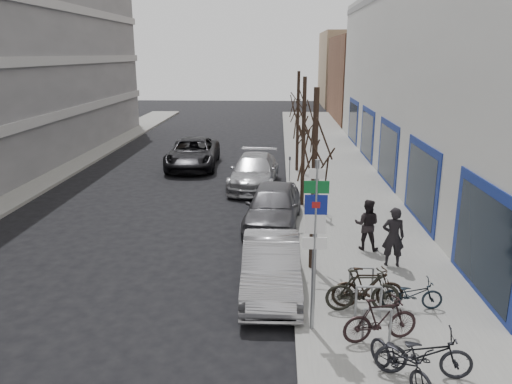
# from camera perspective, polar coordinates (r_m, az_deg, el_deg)

# --- Properties ---
(ground) EXTENTS (120.00, 120.00, 0.00)m
(ground) POSITION_cam_1_polar(r_m,az_deg,el_deg) (12.40, -5.20, -15.56)
(ground) COLOR black
(ground) RESTS_ON ground
(sidewalk_east) EXTENTS (5.00, 70.00, 0.15)m
(sidewalk_east) POSITION_cam_1_polar(r_m,az_deg,el_deg) (21.66, 10.28, -1.65)
(sidewalk_east) COLOR slate
(sidewalk_east) RESTS_ON ground
(brick_building_far) EXTENTS (12.00, 14.00, 8.00)m
(brick_building_far) POSITION_cam_1_polar(r_m,az_deg,el_deg) (51.84, 15.70, 12.37)
(brick_building_far) COLOR brown
(brick_building_far) RESTS_ON ground
(tan_building_far) EXTENTS (13.00, 12.00, 9.00)m
(tan_building_far) POSITION_cam_1_polar(r_m,az_deg,el_deg) (66.61, 13.28, 13.55)
(tan_building_far) COLOR #937A5B
(tan_building_far) RESTS_ON ground
(highway_sign_pole) EXTENTS (0.55, 0.10, 4.20)m
(highway_sign_pole) POSITION_cam_1_polar(r_m,az_deg,el_deg) (11.24, 6.74, -5.05)
(highway_sign_pole) COLOR gray
(highway_sign_pole) RESTS_ON ground
(bike_rack) EXTENTS (0.66, 2.26, 0.83)m
(bike_rack) POSITION_cam_1_polar(r_m,az_deg,el_deg) (12.70, 12.73, -11.70)
(bike_rack) COLOR gray
(bike_rack) RESTS_ON sidewalk_east
(tree_near) EXTENTS (1.80, 1.80, 5.50)m
(tree_near) POSITION_cam_1_polar(r_m,az_deg,el_deg) (14.23, 6.79, 6.19)
(tree_near) COLOR black
(tree_near) RESTS_ON ground
(tree_mid) EXTENTS (1.80, 1.80, 5.50)m
(tree_mid) POSITION_cam_1_polar(r_m,az_deg,el_deg) (20.66, 5.52, 9.13)
(tree_mid) COLOR black
(tree_mid) RESTS_ON ground
(tree_far) EXTENTS (1.80, 1.80, 5.50)m
(tree_far) POSITION_cam_1_polar(r_m,az_deg,el_deg) (27.12, 4.85, 10.67)
(tree_far) COLOR black
(tree_far) RESTS_ON ground
(meter_front) EXTENTS (0.10, 0.08, 1.27)m
(meter_front) POSITION_cam_1_polar(r_m,az_deg,el_deg) (14.59, 4.75, -6.55)
(meter_front) COLOR gray
(meter_front) RESTS_ON sidewalk_east
(meter_mid) EXTENTS (0.10, 0.08, 1.27)m
(meter_mid) POSITION_cam_1_polar(r_m,az_deg,el_deg) (19.79, 4.19, -0.54)
(meter_mid) COLOR gray
(meter_mid) RESTS_ON sidewalk_east
(meter_back) EXTENTS (0.10, 0.08, 1.27)m
(meter_back) POSITION_cam_1_polar(r_m,az_deg,el_deg) (25.12, 3.87, 2.94)
(meter_back) COLOR gray
(meter_back) RESTS_ON sidewalk_east
(bike_near_left) EXTENTS (1.32, 1.84, 1.10)m
(bike_near_left) POSITION_cam_1_polar(r_m,az_deg,el_deg) (10.58, 16.25, -17.71)
(bike_near_left) COLOR black
(bike_near_left) RESTS_ON sidewalk_east
(bike_near_right) EXTENTS (1.85, 0.95, 1.08)m
(bike_near_right) POSITION_cam_1_polar(r_m,az_deg,el_deg) (11.78, 14.04, -13.92)
(bike_near_right) COLOR black
(bike_near_right) RESTS_ON sidewalk_east
(bike_mid_curb) EXTENTS (1.54, 0.48, 0.94)m
(bike_mid_curb) POSITION_cam_1_polar(r_m,az_deg,el_deg) (13.37, 17.43, -10.81)
(bike_mid_curb) COLOR black
(bike_mid_curb) RESTS_ON sidewalk_east
(bike_mid_inner) EXTENTS (1.92, 0.67, 1.14)m
(bike_mid_inner) POSITION_cam_1_polar(r_m,az_deg,el_deg) (12.91, 12.11, -10.88)
(bike_mid_inner) COLOR black
(bike_mid_inner) RESTS_ON sidewalk_east
(bike_far_curb) EXTENTS (1.95, 0.76, 1.16)m
(bike_far_curb) POSITION_cam_1_polar(r_m,az_deg,el_deg) (10.88, 18.67, -16.72)
(bike_far_curb) COLOR black
(bike_far_curb) RESTS_ON sidewalk_east
(bike_far_inner) EXTENTS (1.87, 0.61, 1.12)m
(bike_far_inner) POSITION_cam_1_polar(r_m,az_deg,el_deg) (13.09, 12.67, -10.57)
(bike_far_inner) COLOR black
(bike_far_inner) RESTS_ON sidewalk_east
(parked_car_front) EXTENTS (1.64, 4.49, 1.47)m
(parked_car_front) POSITION_cam_1_polar(r_m,az_deg,el_deg) (13.87, 1.73, -8.51)
(parked_car_front) COLOR #96969A
(parked_car_front) RESTS_ON ground
(parked_car_mid) EXTENTS (2.39, 4.99, 1.65)m
(parked_car_mid) POSITION_cam_1_polar(r_m,az_deg,el_deg) (18.88, 1.99, -1.60)
(parked_car_mid) COLOR #4C4B50
(parked_car_mid) RESTS_ON ground
(parked_car_back) EXTENTS (2.54, 5.54, 1.57)m
(parked_car_back) POSITION_cam_1_polar(r_m,az_deg,el_deg) (24.57, -0.21, 2.37)
(parked_car_back) COLOR #96979B
(parked_car_back) RESTS_ON ground
(lane_car) EXTENTS (2.99, 6.06, 1.65)m
(lane_car) POSITION_cam_1_polar(r_m,az_deg,el_deg) (29.12, -7.21, 4.43)
(lane_car) COLOR black
(lane_car) RESTS_ON ground
(pedestrian_near) EXTENTS (0.71, 0.50, 1.85)m
(pedestrian_near) POSITION_cam_1_polar(r_m,az_deg,el_deg) (15.61, 15.41, -4.95)
(pedestrian_near) COLOR black
(pedestrian_near) RESTS_ON sidewalk_east
(pedestrian_far) EXTENTS (0.73, 0.59, 1.72)m
(pedestrian_far) POSITION_cam_1_polar(r_m,az_deg,el_deg) (16.71, 12.56, -3.62)
(pedestrian_far) COLOR black
(pedestrian_far) RESTS_ON sidewalk_east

